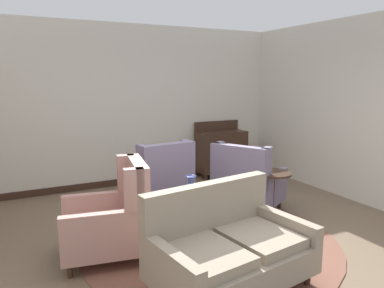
{
  "coord_description": "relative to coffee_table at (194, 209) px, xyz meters",
  "views": [
    {
      "loc": [
        -2.09,
        -3.36,
        1.99
      ],
      "look_at": [
        0.05,
        0.87,
        1.12
      ],
      "focal_mm": 34.13,
      "sensor_mm": 36.0,
      "label": 1
    }
  ],
  "objects": [
    {
      "name": "ground",
      "position": [
        0.17,
        -0.39,
        -0.41
      ],
      "size": [
        8.93,
        8.93,
        0.0
      ],
      "primitive_type": "plane",
      "color": "brown"
    },
    {
      "name": "wall_back",
      "position": [
        0.17,
        2.8,
        1.06
      ],
      "size": [
        5.95,
        0.08,
        2.94
      ],
      "primitive_type": "cube",
      "color": "silver",
      "rests_on": "ground"
    },
    {
      "name": "wall_right",
      "position": [
        3.07,
        0.57,
        1.06
      ],
      "size": [
        0.08,
        4.47,
        2.94
      ],
      "primitive_type": "cube",
      "color": "silver",
      "rests_on": "ground"
    },
    {
      "name": "baseboard_back",
      "position": [
        0.17,
        2.75,
        -0.35
      ],
      "size": [
        5.79,
        0.03,
        0.12
      ],
      "primitive_type": "cube",
      "color": "#382319",
      "rests_on": "ground"
    },
    {
      "name": "area_rug",
      "position": [
        0.17,
        -0.09,
        -0.41
      ],
      "size": [
        3.13,
        3.13,
        0.01
      ],
      "primitive_type": "cylinder",
      "color": "brown",
      "rests_on": "ground"
    },
    {
      "name": "coffee_table",
      "position": [
        0.0,
        0.0,
        0.0
      ],
      "size": [
        0.9,
        0.9,
        0.5
      ],
      "color": "#382319",
      "rests_on": "ground"
    },
    {
      "name": "porcelain_vase",
      "position": [
        -0.03,
        0.01,
        0.24
      ],
      "size": [
        0.15,
        0.15,
        0.34
      ],
      "color": "#384C93",
      "rests_on": "coffee_table"
    },
    {
      "name": "settee",
      "position": [
        -0.16,
        -1.02,
        -0.02
      ],
      "size": [
        1.6,
        1.1,
        0.96
      ],
      "rotation": [
        0.0,
        0.0,
        0.14
      ],
      "color": "gray",
      "rests_on": "ground"
    },
    {
      "name": "armchair_beside_settee",
      "position": [
        -0.99,
        0.05,
        0.04
      ],
      "size": [
        1.02,
        0.92,
        1.09
      ],
      "rotation": [
        0.0,
        0.0,
        4.54
      ],
      "color": "tan",
      "rests_on": "ground"
    },
    {
      "name": "armchair_near_window",
      "position": [
        1.16,
        0.53,
        0.02
      ],
      "size": [
        1.19,
        1.17,
        1.06
      ],
      "rotation": [
        0.0,
        0.0,
        2.07
      ],
      "color": "slate",
      "rests_on": "ground"
    },
    {
      "name": "armchair_near_sideboard",
      "position": [
        -0.04,
        0.99,
        0.04
      ],
      "size": [
        0.89,
        0.92,
        1.1
      ],
      "rotation": [
        0.0,
        0.0,
        3.26
      ],
      "color": "slate",
      "rests_on": "ground"
    },
    {
      "name": "side_table",
      "position": [
        1.35,
        0.19,
        -0.0
      ],
      "size": [
        0.53,
        0.53,
        0.67
      ],
      "color": "#382319",
      "rests_on": "ground"
    },
    {
      "name": "sideboard",
      "position": [
        1.91,
        2.5,
        0.1
      ],
      "size": [
        1.02,
        0.43,
        1.11
      ],
      "color": "#382319",
      "rests_on": "ground"
    }
  ]
}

